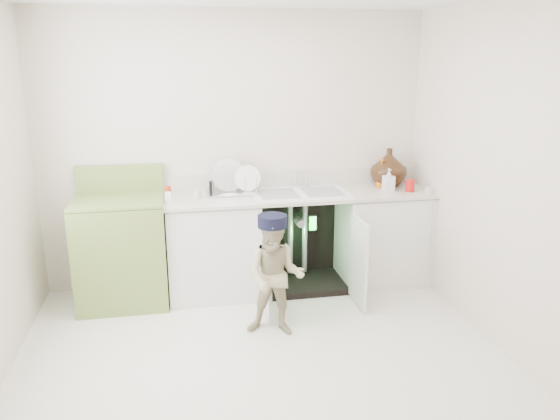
% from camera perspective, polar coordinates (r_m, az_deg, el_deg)
% --- Properties ---
extents(ground, '(3.50, 3.50, 0.00)m').
position_cam_1_polar(ground, '(4.07, -1.85, -15.14)').
color(ground, silver).
rests_on(ground, ground).
extents(room_shell, '(6.00, 5.50, 1.26)m').
position_cam_1_polar(room_shell, '(3.60, -2.03, 2.21)').
color(room_shell, beige).
rests_on(room_shell, ground).
extents(counter_run, '(2.44, 1.02, 1.26)m').
position_cam_1_polar(counter_run, '(5.06, 2.47, -2.80)').
color(counter_run, white).
rests_on(counter_run, ground).
extents(avocado_stove, '(0.75, 0.65, 1.17)m').
position_cam_1_polar(avocado_stove, '(4.93, -16.18, -3.94)').
color(avocado_stove, olive).
rests_on(avocado_stove, ground).
extents(repair_worker, '(0.73, 0.76, 0.95)m').
position_cam_1_polar(repair_worker, '(4.19, -0.48, -6.85)').
color(repair_worker, tan).
rests_on(repair_worker, ground).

